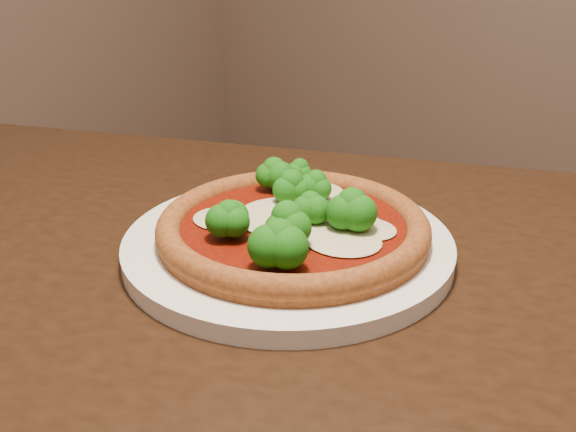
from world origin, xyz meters
The scene contains 3 objects.
dining_table centered at (-0.19, 0.09, 0.65)m, with size 1.43×1.21×0.75m.
plate centered at (-0.25, 0.17, 0.76)m, with size 0.32×0.32×0.02m, color white.
pizza centered at (-0.24, 0.17, 0.78)m, with size 0.26×0.26×0.06m.
Camera 1 is at (0.09, -0.28, 1.04)m, focal length 40.00 mm.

